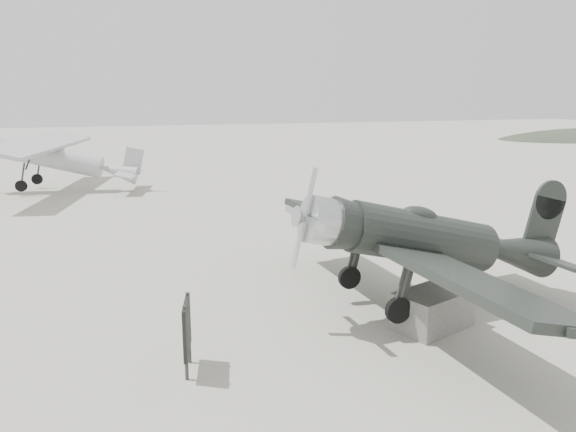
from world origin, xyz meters
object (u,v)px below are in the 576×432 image
at_px(highwing_monoplane, 56,153).
at_px(lowwing_monoplane, 432,240).
at_px(equipment_block, 433,309).
at_px(sign_board, 187,328).

bearing_deg(highwing_monoplane, lowwing_monoplane, -51.19).
height_order(equipment_block, sign_board, sign_board).
bearing_deg(sign_board, lowwing_monoplane, 24.57).
bearing_deg(sign_board, highwing_monoplane, 112.39).
bearing_deg(lowwing_monoplane, sign_board, -170.77).
height_order(lowwing_monoplane, highwing_monoplane, lowwing_monoplane).
relative_size(lowwing_monoplane, equipment_block, 6.00).
height_order(highwing_monoplane, sign_board, highwing_monoplane).
relative_size(highwing_monoplane, equipment_block, 6.73).
bearing_deg(equipment_block, lowwing_monoplane, 63.57).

